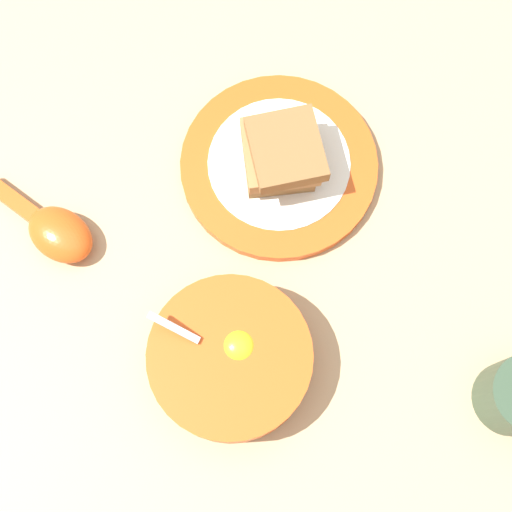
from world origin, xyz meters
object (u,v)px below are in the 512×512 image
(toast_plate, at_px, (279,166))
(soup_spoon, at_px, (55,230))
(egg_bowl, at_px, (231,359))
(toast_sandwich, at_px, (281,153))

(toast_plate, xyz_separation_m, soup_spoon, (-0.03, 0.25, 0.01))
(egg_bowl, xyz_separation_m, toast_sandwich, (0.20, -0.09, 0.01))
(toast_plate, xyz_separation_m, toast_sandwich, (-0.00, -0.00, 0.03))
(soup_spoon, bearing_deg, toast_plate, -82.25)
(egg_bowl, distance_m, toast_plate, 0.22)
(toast_plate, height_order, soup_spoon, soup_spoon)
(egg_bowl, height_order, soup_spoon, egg_bowl)
(egg_bowl, relative_size, soup_spoon, 1.24)
(toast_sandwich, distance_m, soup_spoon, 0.25)
(egg_bowl, distance_m, soup_spoon, 0.23)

